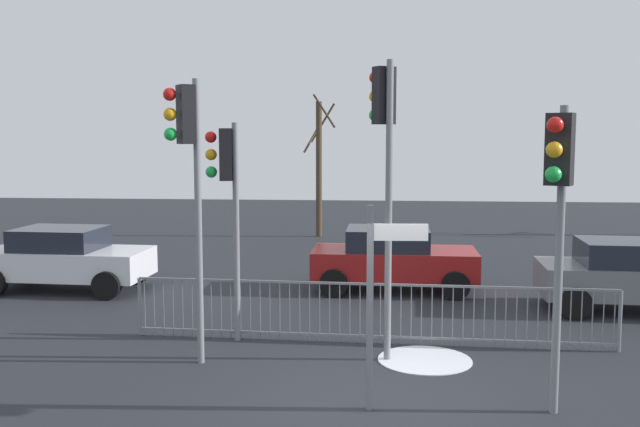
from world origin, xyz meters
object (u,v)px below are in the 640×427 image
Objects in this scene: traffic_light_mid_right at (384,143)px; traffic_light_mid_left at (227,182)px; traffic_light_foreground_left at (188,157)px; bare_tree_left at (319,165)px; traffic_light_rear_right at (558,191)px; car_grey_near at (633,274)px; car_white_trailing at (65,258)px; direction_sign_post at (375,296)px; car_red_far at (392,258)px.

traffic_light_mid_right is 2.90m from traffic_light_mid_left.
traffic_light_foreground_left is 0.89× the size of bare_tree_left.
traffic_light_mid_left is at bearing -92.27° from bare_tree_left.
traffic_light_mid_right is 3.08m from traffic_light_foreground_left.
traffic_light_rear_right reaches higher than car_grey_near.
traffic_light_foreground_left reaches higher than car_white_trailing.
traffic_light_mid_right is 14.04m from bare_tree_left.
traffic_light_foreground_left is 1.16× the size of car_grey_near.
traffic_light_rear_right reaches higher than traffic_light_mid_left.
direction_sign_post is 16.23m from bare_tree_left.
traffic_light_rear_right is 11.94m from car_white_trailing.
traffic_light_rear_right is 7.95m from car_red_far.
traffic_light_mid_left is at bearing -46.01° from traffic_light_foreground_left.
car_white_trailing is at bearing -119.22° from bare_tree_left.
car_grey_near is (7.88, 2.78, -2.05)m from traffic_light_mid_left.
car_grey_near is 1.01× the size of car_red_far.
traffic_light_mid_right is (-2.16, 2.28, 0.57)m from traffic_light_rear_right.
bare_tree_left reaches higher than car_white_trailing.
car_grey_near and car_white_trailing have the same top height.
car_white_trailing is (-7.28, 6.76, -0.77)m from direction_sign_post.
traffic_light_mid_right reaches higher than direction_sign_post.
traffic_light_mid_right reaches higher than car_grey_near.
traffic_light_mid_left is 4.16m from direction_sign_post.
traffic_light_mid_right reaches higher than car_red_far.
traffic_light_foreground_left is 1.16× the size of car_white_trailing.
direction_sign_post is at bearing -40.11° from car_white_trailing.
traffic_light_foreground_left is at bearing -46.64° from car_white_trailing.
traffic_light_rear_right is at bearing -32.69° from car_white_trailing.
direction_sign_post is at bearing -150.82° from traffic_light_mid_left.
bare_tree_left is (0.52, 13.08, -0.26)m from traffic_light_mid_left.
traffic_light_mid_right is at bearing 84.18° from direction_sign_post.
traffic_light_rear_right is 16.70m from bare_tree_left.
traffic_light_mid_right is at bearing -80.99° from bare_tree_left.
traffic_light_rear_right is at bearing -74.83° from car_red_far.
traffic_light_mid_left is (-2.71, 0.76, -0.69)m from traffic_light_mid_right.
traffic_light_mid_left is 13.09m from bare_tree_left.
direction_sign_post is at bearing 27.08° from traffic_light_rear_right.
bare_tree_left reaches higher than car_red_far.
car_grey_near is at bearing -82.31° from traffic_light_mid_left.
traffic_light_mid_left is at bearing -157.88° from car_grey_near.
traffic_light_rear_right reaches higher than car_white_trailing.
direction_sign_post is 7.86m from car_grey_near.
traffic_light_mid_right is at bearing -18.17° from traffic_light_rear_right.
traffic_light_mid_right is at bearing -117.43° from traffic_light_mid_left.
car_red_far is (2.97, 4.37, -2.05)m from traffic_light_mid_left.
car_white_trailing is (-4.38, 5.11, -2.53)m from traffic_light_foreground_left.
traffic_light_mid_right reaches higher than traffic_light_foreground_left.
car_grey_near is (5.16, 3.54, -2.74)m from traffic_light_mid_right.
traffic_light_foreground_left reaches higher than direction_sign_post.
traffic_light_rear_right is 1.04× the size of traffic_light_mid_left.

